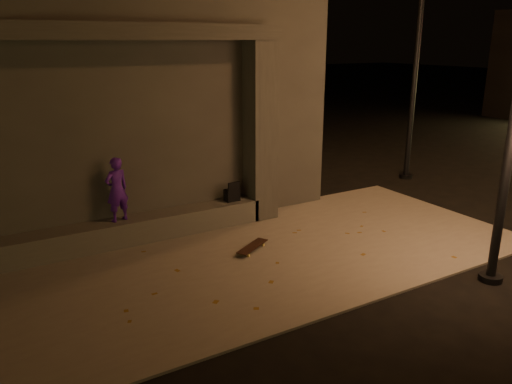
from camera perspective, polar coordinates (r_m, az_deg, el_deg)
ground at (r=7.00m, az=4.43°, el=-14.40°), size 120.00×120.00×0.00m
sidewalk at (r=8.50m, az=-3.34°, el=-8.24°), size 11.00×4.40×0.04m
building at (r=11.67m, az=-18.47°, el=11.05°), size 9.00×5.10×5.22m
ledge at (r=9.46m, az=-16.45°, el=-4.64°), size 6.00×0.55×0.45m
column at (r=10.21m, az=0.50°, el=6.83°), size 0.55×0.55×3.60m
canopy at (r=9.16m, az=-12.11°, el=17.51°), size 5.00×0.70×0.28m
skateboarder at (r=9.25m, az=-15.62°, el=0.28°), size 0.49×0.38×1.18m
backpack at (r=10.17m, az=-2.76°, el=-0.23°), size 0.30×0.20×0.41m
skateboard at (r=8.93m, az=-0.42°, el=-6.27°), size 0.79×0.58×0.09m
street_lamp_2 at (r=13.92m, az=18.20°, el=17.94°), size 0.36×0.36×7.17m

